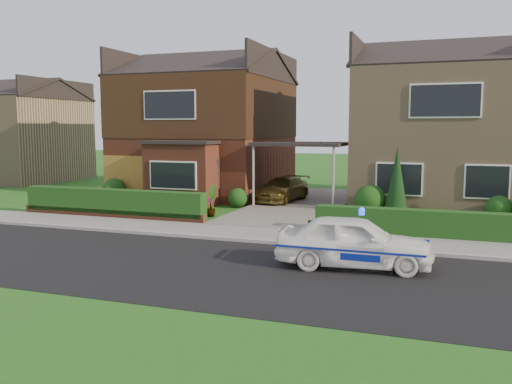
% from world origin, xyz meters
% --- Properties ---
extents(ground, '(120.00, 120.00, 0.00)m').
position_xyz_m(ground, '(0.00, 0.00, 0.00)').
color(ground, '#195115').
rests_on(ground, ground).
extents(road, '(60.00, 6.00, 0.02)m').
position_xyz_m(road, '(0.00, 0.00, 0.00)').
color(road, black).
rests_on(road, ground).
extents(kerb, '(60.00, 0.16, 0.12)m').
position_xyz_m(kerb, '(0.00, 3.05, 0.06)').
color(kerb, '#9E9993').
rests_on(kerb, ground).
extents(sidewalk, '(60.00, 2.00, 0.10)m').
position_xyz_m(sidewalk, '(0.00, 4.10, 0.05)').
color(sidewalk, slate).
rests_on(sidewalk, ground).
extents(grass_verge, '(60.00, 4.00, 0.01)m').
position_xyz_m(grass_verge, '(0.00, -5.00, 0.00)').
color(grass_verge, '#195115').
rests_on(grass_verge, ground).
extents(driveway, '(3.80, 12.00, 0.12)m').
position_xyz_m(driveway, '(0.00, 11.00, 0.06)').
color(driveway, '#666059').
rests_on(driveway, ground).
extents(house_left, '(7.50, 9.53, 7.25)m').
position_xyz_m(house_left, '(-5.78, 13.90, 3.81)').
color(house_left, brown).
rests_on(house_left, ground).
extents(house_right, '(7.50, 8.06, 7.25)m').
position_xyz_m(house_right, '(5.80, 13.99, 3.66)').
color(house_right, '#A18363').
rests_on(house_right, ground).
extents(carport_link, '(3.80, 3.00, 2.77)m').
position_xyz_m(carport_link, '(0.00, 10.95, 2.66)').
color(carport_link, black).
rests_on(carport_link, ground).
extents(garage_door, '(2.20, 0.10, 2.10)m').
position_xyz_m(garage_door, '(-8.25, 9.96, 1.05)').
color(garage_door, brown).
rests_on(garage_door, ground).
extents(dwarf_wall, '(7.70, 0.25, 0.36)m').
position_xyz_m(dwarf_wall, '(-5.80, 5.30, 0.18)').
color(dwarf_wall, brown).
rests_on(dwarf_wall, ground).
extents(hedge_left, '(7.50, 0.55, 0.90)m').
position_xyz_m(hedge_left, '(-5.80, 5.45, 0.00)').
color(hedge_left, '#193A12').
rests_on(hedge_left, ground).
extents(hedge_right, '(7.50, 0.55, 0.80)m').
position_xyz_m(hedge_right, '(5.80, 5.35, 0.00)').
color(hedge_right, '#193A12').
rests_on(hedge_right, ground).
extents(shrub_left_far, '(1.08, 1.08, 1.08)m').
position_xyz_m(shrub_left_far, '(-8.50, 9.50, 0.54)').
color(shrub_left_far, '#193A12').
rests_on(shrub_left_far, ground).
extents(shrub_left_mid, '(1.32, 1.32, 1.32)m').
position_xyz_m(shrub_left_mid, '(-4.00, 9.30, 0.66)').
color(shrub_left_mid, '#193A12').
rests_on(shrub_left_mid, ground).
extents(shrub_left_near, '(0.84, 0.84, 0.84)m').
position_xyz_m(shrub_left_near, '(-2.40, 9.60, 0.42)').
color(shrub_left_near, '#193A12').
rests_on(shrub_left_near, ground).
extents(shrub_right_near, '(1.20, 1.20, 1.20)m').
position_xyz_m(shrub_right_near, '(3.20, 9.40, 0.60)').
color(shrub_right_near, '#193A12').
rests_on(shrub_right_near, ground).
extents(shrub_right_mid, '(0.96, 0.96, 0.96)m').
position_xyz_m(shrub_right_mid, '(7.80, 9.50, 0.48)').
color(shrub_right_mid, '#193A12').
rests_on(shrub_right_mid, ground).
extents(conifer_a, '(0.90, 0.90, 2.60)m').
position_xyz_m(conifer_a, '(4.20, 9.20, 1.30)').
color(conifer_a, black).
rests_on(conifer_a, ground).
extents(neighbour_left, '(6.50, 7.00, 5.20)m').
position_xyz_m(neighbour_left, '(-20.00, 16.00, 2.60)').
color(neighbour_left, '#A18363').
rests_on(neighbour_left, ground).
extents(police_car, '(3.44, 3.88, 1.44)m').
position_xyz_m(police_car, '(3.93, 1.20, 0.64)').
color(police_car, white).
rests_on(police_car, ground).
extents(driveway_car, '(1.93, 3.80, 1.06)m').
position_xyz_m(driveway_car, '(-1.00, 11.48, 0.65)').
color(driveway_car, brown).
rests_on(driveway_car, driveway).
extents(potted_plant_a, '(0.48, 0.36, 0.84)m').
position_xyz_m(potted_plant_a, '(-4.65, 6.30, 0.42)').
color(potted_plant_a, gray).
rests_on(potted_plant_a, ground).
extents(potted_plant_b, '(0.59, 0.59, 0.84)m').
position_xyz_m(potted_plant_b, '(-8.33, 7.92, 0.42)').
color(potted_plant_b, gray).
rests_on(potted_plant_b, ground).
extents(potted_plant_c, '(0.40, 0.40, 0.70)m').
position_xyz_m(potted_plant_c, '(-2.50, 6.99, 0.35)').
color(potted_plant_c, gray).
rests_on(potted_plant_c, ground).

